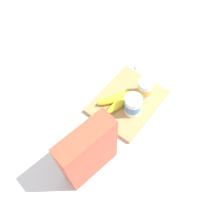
{
  "coord_description": "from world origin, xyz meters",
  "views": [
    {
      "loc": [
        0.49,
        0.3,
        0.93
      ],
      "look_at": [
        0.11,
        0.0,
        0.07
      ],
      "focal_mm": 39.42,
      "sensor_mm": 36.0,
      "label": 1
    }
  ],
  "objects_px": {
    "yogurt_cup_front": "(145,88)",
    "spoon": "(141,63)",
    "yogurt_cup_back": "(133,105)",
    "cereal_box": "(88,153)",
    "cutting_board": "(127,102)",
    "banana_bunch": "(118,100)"
  },
  "relations": [
    {
      "from": "cereal_box",
      "to": "spoon",
      "type": "bearing_deg",
      "value": -156.29
    },
    {
      "from": "cutting_board",
      "to": "spoon",
      "type": "relative_size",
      "value": 2.32
    },
    {
      "from": "yogurt_cup_back",
      "to": "cutting_board",
      "type": "bearing_deg",
      "value": -124.71
    },
    {
      "from": "cereal_box",
      "to": "banana_bunch",
      "type": "relative_size",
      "value": 1.71
    },
    {
      "from": "cutting_board",
      "to": "spoon",
      "type": "bearing_deg",
      "value": -160.36
    },
    {
      "from": "yogurt_cup_back",
      "to": "cereal_box",
      "type": "bearing_deg",
      "value": 2.36
    },
    {
      "from": "yogurt_cup_front",
      "to": "yogurt_cup_back",
      "type": "xyz_separation_m",
      "value": [
        0.1,
        0.01,
        0.0
      ]
    },
    {
      "from": "banana_bunch",
      "to": "spoon",
      "type": "distance_m",
      "value": 0.26
    },
    {
      "from": "yogurt_cup_front",
      "to": "spoon",
      "type": "bearing_deg",
      "value": -141.97
    },
    {
      "from": "yogurt_cup_front",
      "to": "yogurt_cup_back",
      "type": "bearing_deg",
      "value": 4.44
    },
    {
      "from": "cereal_box",
      "to": "banana_bunch",
      "type": "distance_m",
      "value": 0.31
    },
    {
      "from": "cutting_board",
      "to": "yogurt_cup_back",
      "type": "height_order",
      "value": "yogurt_cup_back"
    },
    {
      "from": "cutting_board",
      "to": "yogurt_cup_front",
      "type": "xyz_separation_m",
      "value": [
        -0.07,
        0.04,
        0.05
      ]
    },
    {
      "from": "cutting_board",
      "to": "banana_bunch",
      "type": "xyz_separation_m",
      "value": [
        0.03,
        -0.03,
        0.03
      ]
    },
    {
      "from": "yogurt_cup_back",
      "to": "spoon",
      "type": "xyz_separation_m",
      "value": [
        -0.25,
        -0.13,
        -0.06
      ]
    },
    {
      "from": "yogurt_cup_back",
      "to": "spoon",
      "type": "distance_m",
      "value": 0.29
    },
    {
      "from": "banana_bunch",
      "to": "spoon",
      "type": "height_order",
      "value": "banana_bunch"
    },
    {
      "from": "cutting_board",
      "to": "banana_bunch",
      "type": "distance_m",
      "value": 0.05
    },
    {
      "from": "yogurt_cup_front",
      "to": "spoon",
      "type": "height_order",
      "value": "yogurt_cup_front"
    },
    {
      "from": "cutting_board",
      "to": "yogurt_cup_back",
      "type": "distance_m",
      "value": 0.08
    },
    {
      "from": "cereal_box",
      "to": "yogurt_cup_front",
      "type": "height_order",
      "value": "cereal_box"
    },
    {
      "from": "yogurt_cup_back",
      "to": "spoon",
      "type": "relative_size",
      "value": 0.73
    }
  ]
}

